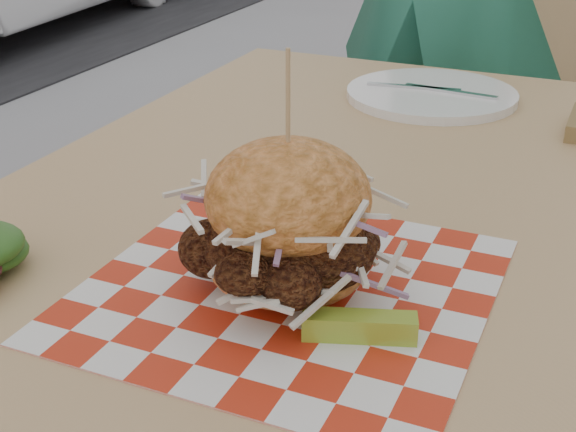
# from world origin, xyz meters

# --- Properties ---
(patio_table) EXTENTS (0.80, 1.20, 0.75)m
(patio_table) POSITION_xyz_m (-0.14, -0.03, 0.67)
(patio_table) COLOR tan
(patio_table) RESTS_ON ground
(patio_chair) EXTENTS (0.49, 0.49, 0.95)m
(patio_chair) POSITION_xyz_m (-0.12, 0.95, 0.55)
(patio_chair) COLOR tan
(patio_chair) RESTS_ON ground
(paper_liner) EXTENTS (0.36, 0.36, 0.00)m
(paper_liner) POSITION_xyz_m (-0.11, -0.26, 0.75)
(paper_liner) COLOR red
(paper_liner) RESTS_ON patio_table
(sandwich) EXTENTS (0.20, 0.20, 0.22)m
(sandwich) POSITION_xyz_m (-0.11, -0.26, 0.81)
(sandwich) COLOR #E58940
(sandwich) RESTS_ON paper_liner
(pickle_spear) EXTENTS (0.10, 0.05, 0.02)m
(pickle_spear) POSITION_xyz_m (-0.02, -0.31, 0.76)
(pickle_spear) COLOR #9FA830
(pickle_spear) RESTS_ON paper_liner
(place_setting) EXTENTS (0.27, 0.27, 0.02)m
(place_setting) POSITION_xyz_m (-0.14, 0.38, 0.76)
(place_setting) COLOR white
(place_setting) RESTS_ON patio_table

